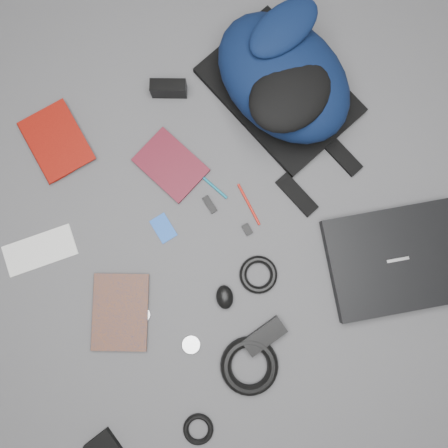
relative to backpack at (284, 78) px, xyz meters
name	(u,v)px	position (x,y,z in m)	size (l,w,h in m)	color
ground	(224,225)	(-0.33, -0.32, -0.10)	(4.00, 4.00, 0.00)	#4F4F51
backpack	(284,78)	(0.00, 0.00, 0.00)	(0.35, 0.50, 0.21)	black
laptop	(395,260)	(0.09, -0.62, -0.08)	(0.40, 0.31, 0.04)	black
textbook_red	(33,154)	(-0.78, 0.12, -0.09)	(0.16, 0.22, 0.02)	#720B06
comic_book	(93,311)	(-0.80, -0.40, -0.10)	(0.17, 0.23, 0.02)	#A24D0B
envelope	(40,250)	(-0.88, -0.16, -0.10)	(0.22, 0.10, 0.00)	silver
dvd_case	(171,165)	(-0.41, -0.08, -0.10)	(0.14, 0.20, 0.02)	#440D16
compact_camera	(169,89)	(-0.32, 0.14, -0.07)	(0.11, 0.04, 0.06)	black
sticker_disc	(169,161)	(-0.41, -0.07, -0.10)	(0.08, 0.08, 0.00)	white
pen_teal	(209,182)	(-0.32, -0.18, -0.10)	(0.01, 0.01, 0.15)	#0E657F
pen_red	(249,204)	(-0.24, -0.29, -0.10)	(0.01, 0.01, 0.14)	#B0170D
id_badge	(163,228)	(-0.51, -0.25, -0.10)	(0.05, 0.08, 0.00)	#1749AD
usb_black	(210,204)	(-0.35, -0.24, -0.10)	(0.02, 0.06, 0.01)	black
key_fob	(247,229)	(-0.27, -0.36, -0.10)	(0.02, 0.03, 0.01)	black
mouse	(225,297)	(-0.42, -0.52, -0.09)	(0.05, 0.07, 0.04)	black
headphone_left	(143,315)	(-0.66, -0.47, -0.10)	(0.04, 0.04, 0.01)	#A2A2A4
headphone_right	(191,344)	(-0.57, -0.60, -0.10)	(0.05, 0.05, 0.01)	silver
cable_coil	(258,275)	(-0.30, -0.50, -0.09)	(0.12, 0.12, 0.02)	black
power_brick	(264,336)	(-0.36, -0.67, -0.09)	(0.13, 0.05, 0.03)	black
power_cord_coil	(249,366)	(-0.43, -0.73, -0.09)	(0.17, 0.17, 0.03)	black
earbud_coil	(198,429)	(-0.64, -0.83, -0.10)	(0.09, 0.09, 0.02)	black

